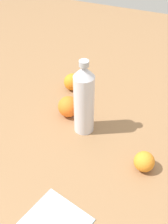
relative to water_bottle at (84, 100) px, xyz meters
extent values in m
plane|color=olive|center=(-0.01, -0.04, -0.13)|extent=(2.40, 2.40, 0.00)
cylinder|color=silver|center=(0.00, 0.00, -0.02)|extent=(0.07, 0.07, 0.23)
cone|color=silver|center=(0.00, 0.00, 0.11)|extent=(0.07, 0.07, 0.04)
cylinder|color=#B2B7BF|center=(0.00, 0.00, 0.14)|extent=(0.03, 0.03, 0.02)
sphere|color=orange|center=(-0.21, -0.14, -0.10)|extent=(0.07, 0.07, 0.07)
sphere|color=orange|center=(0.10, 0.24, -0.10)|extent=(0.07, 0.07, 0.07)
sphere|color=orange|center=(-0.05, -0.08, -0.09)|extent=(0.08, 0.08, 0.08)
camera|label=1|loc=(0.69, 0.29, 0.59)|focal=45.48mm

